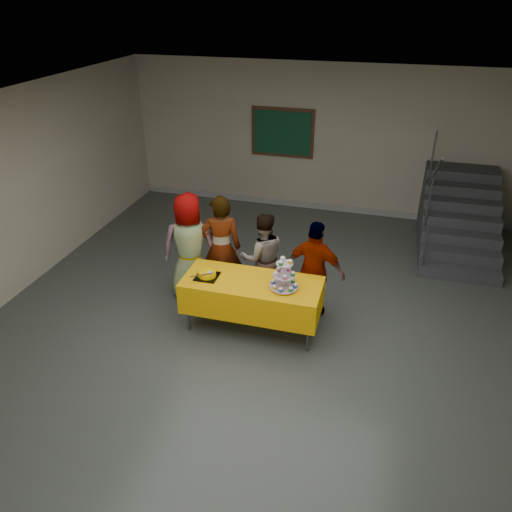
{
  "coord_description": "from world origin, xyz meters",
  "views": [
    {
      "loc": [
        1.37,
        -4.96,
        4.29
      ],
      "look_at": [
        -0.22,
        0.73,
        1.05
      ],
      "focal_mm": 35.0,
      "sensor_mm": 36.0,
      "label": 1
    }
  ],
  "objects_px": {
    "staircase": "(457,218)",
    "schoolchild_c": "(263,257)",
    "schoolchild_b": "(221,248)",
    "schoolchild_a": "(190,247)",
    "cupcake_stand": "(284,278)",
    "noticeboard": "(282,133)",
    "bake_table": "(252,294)",
    "bear_cake": "(207,273)",
    "schoolchild_d": "(315,271)"
  },
  "relations": [
    {
      "from": "schoolchild_d",
      "to": "schoolchild_a",
      "type": "bearing_deg",
      "value": 8.98
    },
    {
      "from": "bear_cake",
      "to": "schoolchild_a",
      "type": "relative_size",
      "value": 0.21
    },
    {
      "from": "bear_cake",
      "to": "schoolchild_b",
      "type": "height_order",
      "value": "schoolchild_b"
    },
    {
      "from": "bake_table",
      "to": "schoolchild_c",
      "type": "distance_m",
      "value": 0.81
    },
    {
      "from": "schoolchild_b",
      "to": "schoolchild_c",
      "type": "distance_m",
      "value": 0.63
    },
    {
      "from": "schoolchild_a",
      "to": "schoolchild_b",
      "type": "distance_m",
      "value": 0.47
    },
    {
      "from": "schoolchild_b",
      "to": "staircase",
      "type": "bearing_deg",
      "value": -158.83
    },
    {
      "from": "schoolchild_c",
      "to": "noticeboard",
      "type": "bearing_deg",
      "value": -105.36
    },
    {
      "from": "bear_cake",
      "to": "staircase",
      "type": "height_order",
      "value": "staircase"
    },
    {
      "from": "schoolchild_d",
      "to": "staircase",
      "type": "bearing_deg",
      "value": -114.57
    },
    {
      "from": "cupcake_stand",
      "to": "schoolchild_d",
      "type": "height_order",
      "value": "schoolchild_d"
    },
    {
      "from": "cupcake_stand",
      "to": "schoolchild_c",
      "type": "relative_size",
      "value": 0.32
    },
    {
      "from": "staircase",
      "to": "noticeboard",
      "type": "distance_m",
      "value": 3.8
    },
    {
      "from": "cupcake_stand",
      "to": "bear_cake",
      "type": "xyz_separation_m",
      "value": [
        -1.07,
        0.0,
        -0.1
      ]
    },
    {
      "from": "bake_table",
      "to": "staircase",
      "type": "distance_m",
      "value": 4.63
    },
    {
      "from": "staircase",
      "to": "bake_table",
      "type": "bearing_deg",
      "value": -128.99
    },
    {
      "from": "bear_cake",
      "to": "schoolchild_d",
      "type": "height_order",
      "value": "schoolchild_d"
    },
    {
      "from": "schoolchild_a",
      "to": "schoolchild_c",
      "type": "xyz_separation_m",
      "value": [
        1.07,
        0.2,
        -0.13
      ]
    },
    {
      "from": "schoolchild_b",
      "to": "bear_cake",
      "type": "bearing_deg",
      "value": 76.43
    },
    {
      "from": "schoolchild_b",
      "to": "schoolchild_c",
      "type": "xyz_separation_m",
      "value": [
        0.61,
        0.11,
        -0.13
      ]
    },
    {
      "from": "staircase",
      "to": "schoolchild_d",
      "type": "bearing_deg",
      "value": -125.12
    },
    {
      "from": "bear_cake",
      "to": "schoolchild_c",
      "type": "relative_size",
      "value": 0.26
    },
    {
      "from": "bear_cake",
      "to": "schoolchild_d",
      "type": "distance_m",
      "value": 1.51
    },
    {
      "from": "schoolchild_a",
      "to": "staircase",
      "type": "relative_size",
      "value": 0.69
    },
    {
      "from": "bear_cake",
      "to": "schoolchild_a",
      "type": "xyz_separation_m",
      "value": [
        -0.52,
        0.65,
        0.0
      ]
    },
    {
      "from": "bear_cake",
      "to": "noticeboard",
      "type": "relative_size",
      "value": 0.28
    },
    {
      "from": "bake_table",
      "to": "schoolchild_c",
      "type": "bearing_deg",
      "value": 94.58
    },
    {
      "from": "noticeboard",
      "to": "staircase",
      "type": "bearing_deg",
      "value": -13.3
    },
    {
      "from": "schoolchild_c",
      "to": "schoolchild_b",
      "type": "bearing_deg",
      "value": -13.94
    },
    {
      "from": "bake_table",
      "to": "schoolchild_d",
      "type": "relative_size",
      "value": 1.26
    },
    {
      "from": "staircase",
      "to": "schoolchild_c",
      "type": "bearing_deg",
      "value": -136.75
    },
    {
      "from": "schoolchild_b",
      "to": "schoolchild_d",
      "type": "bearing_deg",
      "value": 156.29
    },
    {
      "from": "schoolchild_c",
      "to": "schoolchild_d",
      "type": "relative_size",
      "value": 0.94
    },
    {
      "from": "cupcake_stand",
      "to": "schoolchild_d",
      "type": "distance_m",
      "value": 0.7
    },
    {
      "from": "schoolchild_a",
      "to": "schoolchild_d",
      "type": "height_order",
      "value": "schoolchild_a"
    },
    {
      "from": "bake_table",
      "to": "schoolchild_a",
      "type": "distance_m",
      "value": 1.31
    },
    {
      "from": "bake_table",
      "to": "bear_cake",
      "type": "bearing_deg",
      "value": -174.63
    },
    {
      "from": "cupcake_stand",
      "to": "noticeboard",
      "type": "bearing_deg",
      "value": 103.43
    },
    {
      "from": "schoolchild_a",
      "to": "schoolchild_c",
      "type": "bearing_deg",
      "value": 175.13
    },
    {
      "from": "bake_table",
      "to": "schoolchild_d",
      "type": "height_order",
      "value": "schoolchild_d"
    },
    {
      "from": "schoolchild_b",
      "to": "schoolchild_d",
      "type": "relative_size",
      "value": 1.12
    },
    {
      "from": "schoolchild_d",
      "to": "noticeboard",
      "type": "bearing_deg",
      "value": -59.88
    },
    {
      "from": "bake_table",
      "to": "staircase",
      "type": "relative_size",
      "value": 0.78
    },
    {
      "from": "staircase",
      "to": "noticeboard",
      "type": "relative_size",
      "value": 1.85
    },
    {
      "from": "cupcake_stand",
      "to": "noticeboard",
      "type": "height_order",
      "value": "noticeboard"
    },
    {
      "from": "cupcake_stand",
      "to": "staircase",
      "type": "xyz_separation_m",
      "value": [
        2.46,
        3.66,
        -0.44
      ]
    },
    {
      "from": "bear_cake",
      "to": "schoolchild_d",
      "type": "xyz_separation_m",
      "value": [
        1.38,
        0.6,
        -0.09
      ]
    },
    {
      "from": "schoolchild_c",
      "to": "schoolchild_a",
      "type": "bearing_deg",
      "value": -13.3
    },
    {
      "from": "schoolchild_b",
      "to": "schoolchild_c",
      "type": "height_order",
      "value": "schoolchild_b"
    },
    {
      "from": "schoolchild_c",
      "to": "staircase",
      "type": "bearing_deg",
      "value": -160.81
    }
  ]
}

